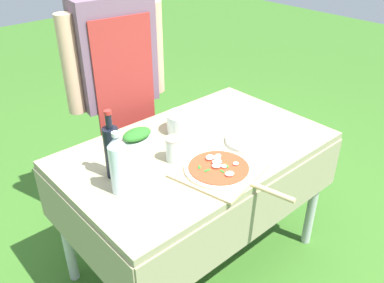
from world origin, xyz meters
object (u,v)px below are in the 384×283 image
sauce_jar (174,150)px  person_cook (118,78)px  oil_bottle (112,151)px  pizza_on_peel (220,170)px  prep_table (197,163)px  plate_stack (252,141)px  mixing_tub (183,123)px  herb_container (137,135)px  water_bottle (118,164)px

sauce_jar → person_cook: bearing=78.6°
oil_bottle → sauce_jar: oil_bottle is taller
pizza_on_peel → sauce_jar: size_ratio=4.75×
person_cook → sauce_jar: size_ratio=13.70×
prep_table → sauce_jar: bearing=-173.2°
person_cook → plate_stack: 0.85m
person_cook → oil_bottle: 0.71m
person_cook → sauce_jar: person_cook is taller
person_cook → sauce_jar: 0.68m
mixing_tub → sauce_jar: 0.28m
prep_table → plate_stack: bearing=-33.7°
prep_table → herb_container: herb_container is taller
pizza_on_peel → oil_bottle: size_ratio=1.75×
herb_container → plate_stack: (0.41, -0.41, -0.02)m
pizza_on_peel → water_bottle: bearing=143.0°
oil_bottle → pizza_on_peel: bearing=-39.3°
water_bottle → sauce_jar: 0.33m
pizza_on_peel → water_bottle: 0.46m
mixing_tub → sauce_jar: sauce_jar is taller
person_cook → mixing_tub: (0.08, -0.48, -0.12)m
herb_container → sauce_jar: bearing=-85.8°
water_bottle → sauce_jar: (0.32, 0.04, -0.08)m
person_cook → prep_table: bearing=100.0°
person_cook → herb_container: size_ratio=8.12×
plate_stack → sauce_jar: (-0.39, 0.14, 0.04)m
prep_table → sauce_jar: (-0.16, -0.02, 0.15)m
herb_container → mixing_tub: mixing_tub is taller
plate_stack → prep_table: bearing=146.3°
plate_stack → mixing_tub: bearing=120.1°
water_bottle → mixing_tub: size_ratio=1.67×
water_bottle → mixing_tub: water_bottle is taller
person_cook → oil_bottle: person_cook is taller
mixing_tub → plate_stack: mixing_tub is taller
oil_bottle → mixing_tub: (0.49, 0.10, -0.08)m
prep_table → water_bottle: bearing=-173.5°
person_cook → water_bottle: size_ratio=5.73×
oil_bottle → plate_stack: size_ratio=1.20×
water_bottle → sauce_jar: bearing=6.3°
prep_table → pizza_on_peel: (-0.07, -0.24, 0.12)m
prep_table → plate_stack: plate_stack is taller
oil_bottle → water_bottle: oil_bottle is taller
prep_table → herb_container: 0.33m
pizza_on_peel → mixing_tub: 0.42m
prep_table → herb_container: size_ratio=6.77×
prep_table → water_bottle: water_bottle is taller
water_bottle → pizza_on_peel: bearing=-24.5°
pizza_on_peel → herb_container: 0.50m
prep_table → sauce_jar: sauce_jar is taller
person_cook → mixing_tub: person_cook is taller
pizza_on_peel → herb_container: herb_container is taller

